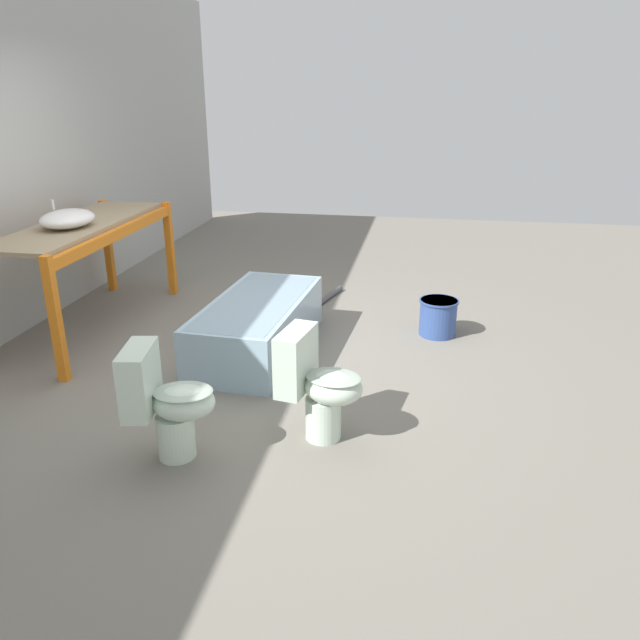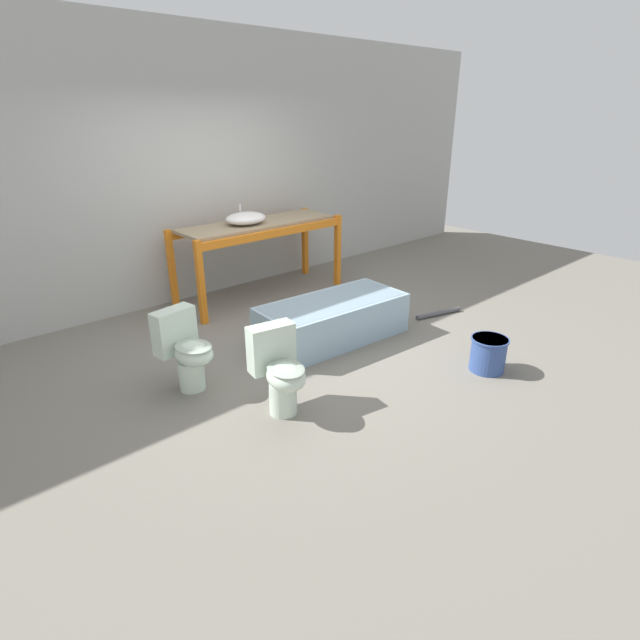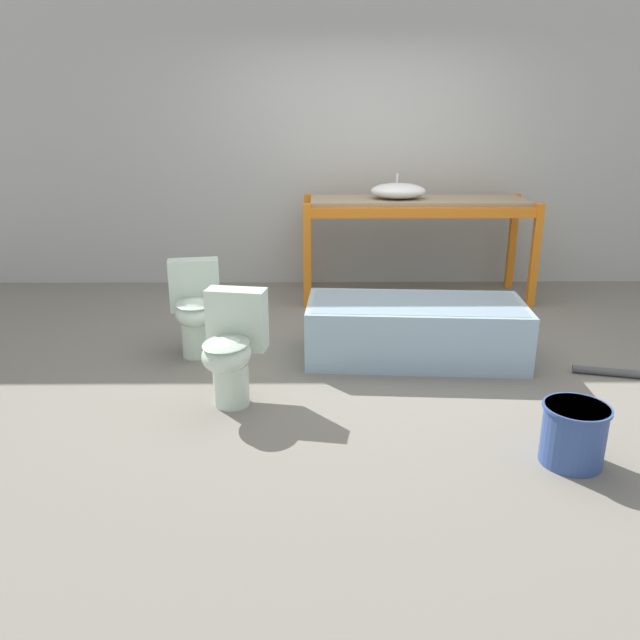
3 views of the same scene
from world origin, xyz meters
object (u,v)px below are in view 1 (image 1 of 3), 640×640
at_px(toilet_far, 317,384).
at_px(bucket_white, 438,316).
at_px(sink_basin, 67,219).
at_px(toilet_near, 166,401).
at_px(bathtub_main, 258,322).

distance_m(toilet_far, bucket_white, 2.01).
height_order(sink_basin, toilet_far, sink_basin).
bearing_deg(bucket_white, toilet_near, 144.79).
height_order(bathtub_main, toilet_near, toilet_near).
bearing_deg(toilet_far, sink_basin, 70.86).
bearing_deg(bathtub_main, sink_basin, 92.02).
height_order(sink_basin, bathtub_main, sink_basin).
bearing_deg(toilet_near, toilet_far, -75.52).
xyz_separation_m(toilet_near, bucket_white, (2.23, -1.57, -0.20)).
height_order(sink_basin, bucket_white, sink_basin).
distance_m(bathtub_main, bucket_white, 1.59).
distance_m(sink_basin, bucket_white, 3.25).
bearing_deg(toilet_near, sink_basin, 32.26).
distance_m(sink_basin, toilet_near, 2.36).
xyz_separation_m(sink_basin, toilet_far, (-1.31, -2.34, -0.67)).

